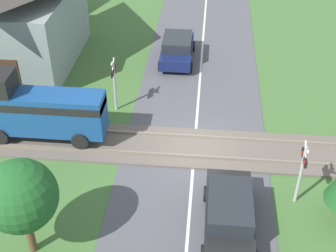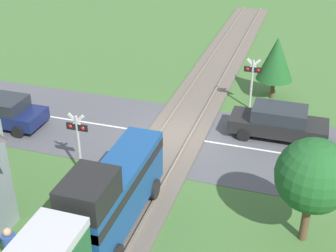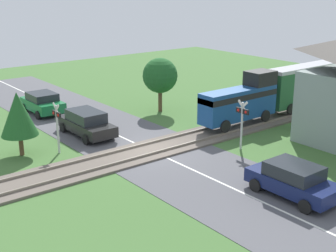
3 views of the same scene
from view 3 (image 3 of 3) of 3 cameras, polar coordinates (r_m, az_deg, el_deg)
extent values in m
plane|color=#426B33|center=(25.63, -2.09, -3.05)|extent=(60.00, 60.00, 0.00)
cube|color=#515156|center=(25.63, -2.09, -3.03)|extent=(48.00, 6.40, 0.02)
cube|color=silver|center=(25.62, -2.09, -3.01)|extent=(48.00, 0.12, 0.00)
cube|color=#665B51|center=(25.61, -2.09, -2.93)|extent=(2.80, 48.00, 0.12)
cube|color=slate|center=(26.12, -3.03, -2.25)|extent=(0.10, 48.00, 0.12)
cube|color=slate|center=(25.03, -1.11, -3.12)|extent=(0.10, 48.00, 0.12)
cube|color=navy|center=(29.49, 8.57, 2.70)|extent=(1.35, 5.65, 1.90)
cube|color=black|center=(29.37, 8.61, 3.68)|extent=(1.37, 5.65, 0.36)
cube|color=black|center=(30.58, 11.17, 5.78)|extent=(1.35, 1.81, 0.90)
cylinder|color=black|center=(28.99, 5.00, 0.62)|extent=(0.14, 0.76, 0.76)
cylinder|color=black|center=(28.01, 7.01, -0.04)|extent=(0.14, 0.76, 0.76)
cylinder|color=black|center=(31.50, 9.80, 1.79)|extent=(0.14, 0.76, 0.76)
cylinder|color=black|center=(30.60, 11.80, 1.21)|extent=(0.14, 0.76, 0.76)
cube|color=#235B33|center=(34.38, 16.10, 4.73)|extent=(1.35, 6.59, 2.40)
cube|color=#BCBCC1|center=(34.13, 16.28, 6.89)|extent=(1.41, 6.59, 0.24)
cylinder|color=black|center=(33.43, 12.80, 2.51)|extent=(0.14, 0.76, 0.76)
cylinder|color=black|center=(32.58, 14.76, 1.98)|extent=(0.14, 0.76, 0.76)
cylinder|color=black|center=(36.73, 16.98, 3.50)|extent=(0.14, 0.76, 0.76)
cylinder|color=black|center=(35.96, 18.85, 3.04)|extent=(0.14, 0.76, 0.76)
cube|color=black|center=(28.37, -9.91, 0.03)|extent=(4.46, 1.70, 0.62)
cube|color=#23282D|center=(28.19, -9.98, 1.22)|extent=(2.45, 1.56, 0.61)
cylinder|color=black|center=(27.66, -6.89, -0.96)|extent=(0.60, 0.18, 0.60)
cylinder|color=black|center=(26.87, -9.97, -1.66)|extent=(0.60, 0.18, 0.60)
cylinder|color=black|center=(30.06, -9.80, 0.41)|extent=(0.60, 0.18, 0.60)
cylinder|color=black|center=(29.34, -12.70, -0.20)|extent=(0.60, 0.18, 0.60)
cube|color=#141E4C|center=(20.87, 14.98, -6.77)|extent=(4.01, 1.76, 0.62)
cube|color=#23282D|center=(20.64, 15.11, -5.27)|extent=(2.21, 1.62, 0.57)
cylinder|color=black|center=(21.09, 10.62, -7.12)|extent=(0.60, 0.18, 0.60)
cylinder|color=black|center=(22.36, 13.63, -5.87)|extent=(0.60, 0.18, 0.60)
cylinder|color=black|center=(19.67, 16.39, -9.43)|extent=(0.60, 0.18, 0.60)
cylinder|color=black|center=(21.02, 19.23, -7.92)|extent=(0.60, 0.18, 0.60)
cube|color=#197038|center=(33.79, -15.02, 2.54)|extent=(3.73, 1.80, 0.67)
cube|color=#23282D|center=(33.65, -15.10, 3.50)|extent=(2.05, 1.65, 0.50)
cylinder|color=black|center=(33.16, -12.71, 1.82)|extent=(0.60, 0.18, 0.60)
cylinder|color=black|center=(32.46, -15.56, 1.28)|extent=(0.60, 0.18, 0.60)
cylinder|color=black|center=(35.29, -14.45, 2.63)|extent=(0.60, 0.18, 0.60)
cylinder|color=black|center=(34.64, -17.15, 2.13)|extent=(0.60, 0.18, 0.60)
cylinder|color=#B7B7B7|center=(25.58, -13.30, -0.41)|extent=(0.12, 0.12, 2.67)
cube|color=black|center=(25.34, -13.43, 1.43)|extent=(0.90, 0.08, 0.28)
sphere|color=red|center=(25.58, -13.69, 1.56)|extent=(0.18, 0.18, 0.18)
sphere|color=red|center=(25.10, -13.17, 1.30)|extent=(0.18, 0.18, 0.18)
cube|color=silver|center=(25.28, -13.47, 1.93)|extent=(0.72, 0.04, 0.72)
cube|color=silver|center=(25.28, -13.47, 1.93)|extent=(0.72, 0.04, 0.72)
cylinder|color=#B7B7B7|center=(25.78, 8.97, -0.01)|extent=(0.12, 0.12, 2.67)
cube|color=black|center=(25.54, 9.06, 1.82)|extent=(0.90, 0.08, 0.28)
sphere|color=red|center=(25.37, 9.51, 1.69)|extent=(0.18, 0.18, 0.18)
sphere|color=red|center=(25.72, 8.62, 1.95)|extent=(0.18, 0.18, 0.18)
cube|color=silver|center=(25.48, 9.08, 2.32)|extent=(0.72, 0.04, 0.72)
cube|color=silver|center=(25.48, 9.08, 2.32)|extent=(0.72, 0.04, 0.72)
cube|color=#472D1E|center=(29.68, 17.47, 1.13)|extent=(0.06, 1.10, 2.10)
cylinder|color=#2D4C8E|center=(30.37, 15.35, 1.05)|extent=(0.43, 0.43, 1.47)
sphere|color=tan|center=(30.14, 15.48, 2.64)|extent=(0.27, 0.27, 0.27)
cylinder|color=brown|center=(33.14, -0.96, 3.10)|extent=(0.28, 0.28, 1.55)
sphere|color=#1E5623|center=(32.74, -0.97, 6.18)|extent=(2.45, 2.45, 2.45)
cylinder|color=brown|center=(26.06, -17.46, -2.22)|extent=(0.24, 0.24, 1.12)
cone|color=#1E5623|center=(25.56, -17.80, 1.42)|extent=(1.94, 1.94, 2.33)
camera|label=1|loc=(38.54, -18.64, 22.76)|focal=50.00mm
camera|label=2|loc=(40.93, 15.10, 19.73)|focal=50.00mm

